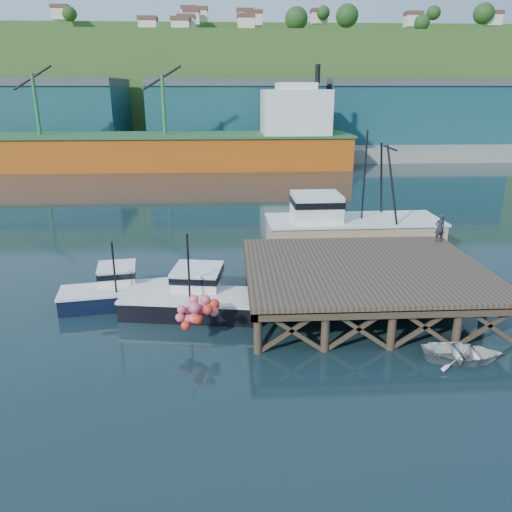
{
  "coord_description": "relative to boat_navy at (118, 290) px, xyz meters",
  "views": [
    {
      "loc": [
        -1.3,
        -23.42,
        10.65
      ],
      "look_at": [
        0.09,
        2.0,
        2.08
      ],
      "focal_mm": 35.0,
      "sensor_mm": 36.0,
      "label": 1
    }
  ],
  "objects": [
    {
      "name": "warehouse_right",
      "position": [
        37.17,
        64.15,
        5.78
      ],
      "size": [
        30.0,
        16.0,
        9.0
      ],
      "primitive_type": "cube",
      "color": "#17424E",
      "rests_on": "far_quay"
    },
    {
      "name": "warehouse_mid",
      "position": [
        7.17,
        64.15,
        5.78
      ],
      "size": [
        28.0,
        16.0,
        9.0
      ],
      "primitive_type": "cube",
      "color": "#17424E",
      "rests_on": "far_quay"
    },
    {
      "name": "boat_navy",
      "position": [
        0.0,
        0.0,
        0.0
      ],
      "size": [
        5.99,
        3.58,
        3.59
      ],
      "rotation": [
        0.0,
        0.0,
        0.16
      ],
      "color": "black",
      "rests_on": "ground"
    },
    {
      "name": "wharf",
      "position": [
        12.67,
        -1.04,
        1.22
      ],
      "size": [
        12.0,
        10.0,
        2.62
      ],
      "color": "brown",
      "rests_on": "ground"
    },
    {
      "name": "dinghy",
      "position": [
        15.32,
        -6.65,
        -0.39
      ],
      "size": [
        3.5,
        2.73,
        0.66
      ],
      "primitive_type": "imported",
      "rotation": [
        0.0,
        0.0,
        1.42
      ],
      "color": "silver",
      "rests_on": "ground"
    },
    {
      "name": "ground",
      "position": [
        7.17,
        -0.85,
        -0.72
      ],
      "size": [
        300.0,
        300.0,
        0.0
      ],
      "primitive_type": "plane",
      "color": "black",
      "rests_on": "ground"
    },
    {
      "name": "trawler",
      "position": [
        14.22,
        8.93,
        0.94
      ],
      "size": [
        12.11,
        4.52,
        8.06
      ],
      "rotation": [
        0.0,
        0.0,
        0.02
      ],
      "color": "tan",
      "rests_on": "ground"
    },
    {
      "name": "far_quay",
      "position": [
        7.17,
        69.15,
        0.28
      ],
      "size": [
        160.0,
        40.0,
        2.0
      ],
      "primitive_type": "cube",
      "color": "gray",
      "rests_on": "ground"
    },
    {
      "name": "cargo_ship",
      "position": [
        -1.3,
        47.15,
        2.59
      ],
      "size": [
        55.5,
        10.0,
        13.75
      ],
      "color": "#BF5112",
      "rests_on": "ground"
    },
    {
      "name": "hillside",
      "position": [
        7.17,
        99.15,
        10.28
      ],
      "size": [
        220.0,
        50.0,
        22.0
      ],
      "primitive_type": "cube",
      "color": "#2D511E",
      "rests_on": "ground"
    },
    {
      "name": "dockworker",
      "position": [
        18.07,
        3.06,
        2.23
      ],
      "size": [
        0.65,
        0.47,
        1.66
      ],
      "primitive_type": "imported",
      "rotation": [
        0.0,
        0.0,
        3.27
      ],
      "color": "#222129",
      "rests_on": "wharf"
    },
    {
      "name": "boat_black",
      "position": [
        4.05,
        -1.24,
        0.07
      ],
      "size": [
        7.29,
        6.07,
        4.33
      ],
      "rotation": [
        0.0,
        0.0,
        -0.14
      ],
      "color": "black",
      "rests_on": "ground"
    },
    {
      "name": "warehouse_left",
      "position": [
        -27.83,
        64.15,
        5.78
      ],
      "size": [
        32.0,
        16.0,
        9.0
      ],
      "primitive_type": "cube",
      "color": "#17424E",
      "rests_on": "far_quay"
    }
  ]
}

